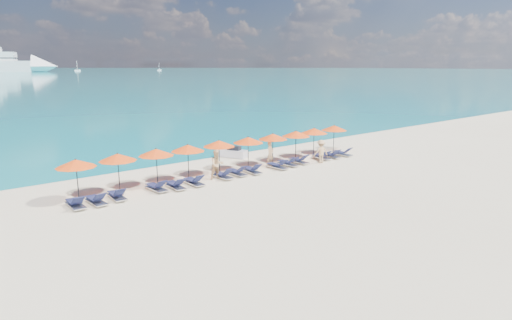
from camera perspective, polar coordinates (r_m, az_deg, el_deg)
ground at (r=24.94m, az=4.32°, el=-3.87°), size 1400.00×1400.00×0.00m
sailboat_near at (r=537.68m, az=-22.71°, el=11.00°), size 6.43×2.14×11.79m
sailboat_far at (r=562.95m, az=-12.78°, el=11.65°), size 5.25×1.75×9.63m
jetski at (r=33.37m, az=-3.19°, el=0.99°), size 1.85×2.56×0.86m
beachgoer_a at (r=30.27m, az=1.91°, el=0.82°), size 0.75×0.62×1.76m
beachgoer_b at (r=26.84m, az=-5.21°, el=-0.63°), size 0.97×0.64×1.87m
beachgoer_c at (r=31.57m, az=8.65°, el=1.13°), size 1.21×0.80×1.71m
umbrella_0 at (r=24.19m, az=-22.90°, el=-0.42°), size 2.10×2.10×2.28m
umbrella_1 at (r=24.99m, az=-17.97°, el=0.35°), size 2.10×2.10×2.28m
umbrella_2 at (r=25.79m, az=-13.17°, el=1.01°), size 2.10×2.10×2.28m
umbrella_3 at (r=26.76m, az=-9.08°, el=1.59°), size 2.10×2.10×2.28m
umbrella_4 at (r=28.04m, az=-4.96°, el=2.21°), size 2.10×2.10×2.28m
umbrella_5 at (r=29.25m, az=-1.05°, el=2.68°), size 2.10×2.10×2.28m
umbrella_6 at (r=30.68m, az=2.27°, el=3.14°), size 2.10×2.10×2.28m
umbrella_7 at (r=32.09m, az=5.35°, el=3.51°), size 2.10×2.10×2.28m
umbrella_8 at (r=33.71m, az=7.76°, el=3.89°), size 2.10×2.10×2.28m
umbrella_9 at (r=35.52m, az=10.38°, el=4.23°), size 2.10×2.10×2.28m
lounger_0 at (r=23.41m, az=-22.93°, el=-5.35°), size 0.63×1.70×0.66m
lounger_1 at (r=23.59m, az=-20.55°, el=-5.02°), size 0.72×1.73×0.66m
lounger_2 at (r=24.07m, az=-18.06°, el=-4.49°), size 0.71×1.73×0.66m
lounger_3 at (r=25.04m, az=-13.12°, el=-3.53°), size 0.72×1.73×0.66m
lounger_4 at (r=25.24m, az=-10.68°, el=-3.29°), size 0.67×1.72×0.66m
lounger_5 at (r=25.83m, az=-8.27°, el=-2.84°), size 0.62×1.70×0.66m
lounger_6 at (r=27.09m, az=-4.48°, el=-2.02°), size 0.68×1.72×0.66m
lounger_7 at (r=27.80m, az=-2.60°, el=-1.61°), size 0.66×1.71×0.66m
lounger_8 at (r=28.32m, az=-0.52°, el=-1.33°), size 0.76×1.75×0.66m
lounger_9 at (r=29.57m, az=2.88°, el=-0.75°), size 0.74×1.74×0.66m
lounger_10 at (r=30.45m, az=4.30°, el=-0.38°), size 0.74×1.74×0.66m
lounger_11 at (r=31.29m, az=5.71°, el=-0.05°), size 0.65×1.71×0.66m
lounger_12 at (r=32.88m, az=8.76°, el=0.48°), size 0.77×1.75×0.66m
lounger_13 at (r=33.53m, az=9.99°, el=0.67°), size 0.74×1.74×0.66m
lounger_14 at (r=34.41m, az=11.42°, el=0.91°), size 0.72×1.74×0.66m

